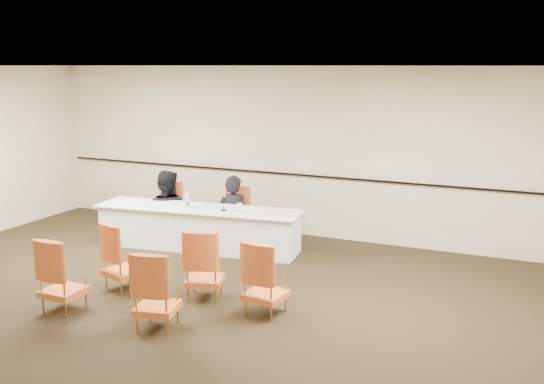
{
  "coord_description": "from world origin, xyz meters",
  "views": [
    {
      "loc": [
        4.0,
        -5.89,
        3.01
      ],
      "look_at": [
        0.19,
        2.6,
        1.06
      ],
      "focal_mm": 40.0,
      "sensor_mm": 36.0,
      "label": 1
    }
  ],
  "objects": [
    {
      "name": "coffee_cup",
      "position": [
        -0.33,
        2.5,
        0.77
      ],
      "size": [
        0.1,
        0.1,
        0.14
      ],
      "primitive_type": "cylinder",
      "rotation": [
        0.0,
        0.0,
        0.07
      ],
      "color": "white",
      "rests_on": "panel_table"
    },
    {
      "name": "panelist_main_chair",
      "position": [
        -0.75,
        3.08,
        0.47
      ],
      "size": [
        0.56,
        0.56,
        0.95
      ],
      "primitive_type": null,
      "rotation": [
        0.0,
        0.0,
        0.12
      ],
      "color": "#D35F25",
      "rests_on": "ground"
    },
    {
      "name": "wall_rail",
      "position": [
        0.0,
        3.96,
        1.1
      ],
      "size": [
        9.8,
        0.04,
        0.03
      ],
      "primitive_type": "cube",
      "color": "black",
      "rests_on": "wall_back"
    },
    {
      "name": "panelist_second_chair",
      "position": [
        -2.03,
        2.93,
        0.47
      ],
      "size": [
        0.56,
        0.56,
        0.95
      ],
      "primitive_type": null,
      "rotation": [
        0.0,
        0.0,
        0.12
      ],
      "color": "#D35F25",
      "rests_on": "ground"
    },
    {
      "name": "aud_chair_front_mid",
      "position": [
        0.11,
        0.62,
        0.47
      ],
      "size": [
        0.63,
        0.63,
        0.95
      ],
      "primitive_type": null,
      "rotation": [
        0.0,
        0.0,
        0.32
      ],
      "color": "#D35F25",
      "rests_on": "ground"
    },
    {
      "name": "wall_back",
      "position": [
        0.0,
        4.0,
        1.5
      ],
      "size": [
        10.0,
        0.04,
        3.0
      ],
      "primitive_type": "cube",
      "color": "beige",
      "rests_on": "ground"
    },
    {
      "name": "panelist_main",
      "position": [
        -0.75,
        3.08,
        0.37
      ],
      "size": [
        0.59,
        0.39,
        1.62
      ],
      "primitive_type": "imported",
      "rotation": [
        0.0,
        0.0,
        3.14
      ],
      "color": "black",
      "rests_on": "ground"
    },
    {
      "name": "microphone",
      "position": [
        -0.61,
        2.48,
        0.82
      ],
      "size": [
        0.15,
        0.2,
        0.25
      ],
      "primitive_type": null,
      "rotation": [
        0.0,
        0.0,
        0.35
      ],
      "color": "black",
      "rests_on": "panel_table"
    },
    {
      "name": "aud_chair_front_right",
      "position": [
        1.06,
        0.47,
        0.47
      ],
      "size": [
        0.55,
        0.55,
        0.95
      ],
      "primitive_type": null,
      "rotation": [
        0.0,
        0.0,
        -0.1
      ],
      "color": "#D35F25",
      "rests_on": "ground"
    },
    {
      "name": "panel_table",
      "position": [
        -1.11,
        2.5,
        0.35
      ],
      "size": [
        3.55,
        1.22,
        0.7
      ],
      "primitive_type": null,
      "rotation": [
        0.0,
        0.0,
        0.12
      ],
      "color": "white",
      "rests_on": "ground"
    },
    {
      "name": "water_bottle",
      "position": [
        -1.27,
        2.43,
        0.82
      ],
      "size": [
        0.08,
        0.08,
        0.25
      ],
      "primitive_type": null,
      "rotation": [
        0.0,
        0.0,
        -0.0
      ],
      "color": "teal",
      "rests_on": "panel_table"
    },
    {
      "name": "drinking_glass",
      "position": [
        -0.9,
        2.41,
        0.75
      ],
      "size": [
        0.07,
        0.07,
        0.1
      ],
      "primitive_type": "cylinder",
      "rotation": [
        0.0,
        0.0,
        0.03
      ],
      "color": "silver",
      "rests_on": "panel_table"
    },
    {
      "name": "aud_chair_front_left",
      "position": [
        -1.06,
        0.45,
        0.47
      ],
      "size": [
        0.63,
        0.63,
        0.95
      ],
      "primitive_type": null,
      "rotation": [
        0.0,
        0.0,
        -0.31
      ],
      "color": "#D35F25",
      "rests_on": "ground"
    },
    {
      "name": "panelist_second",
      "position": [
        -2.03,
        2.93,
        0.32
      ],
      "size": [
        0.98,
        0.84,
        1.74
      ],
      "primitive_type": "imported",
      "rotation": [
        0.0,
        0.0,
        3.38
      ],
      "color": "black",
      "rests_on": "ground"
    },
    {
      "name": "papers",
      "position": [
        -0.66,
        2.53,
        0.7
      ],
      "size": [
        0.37,
        0.34,
        0.0
      ],
      "primitive_type": "cube",
      "rotation": [
        0.0,
        0.0,
        0.52
      ],
      "color": "white",
      "rests_on": "panel_table"
    },
    {
      "name": "floor",
      "position": [
        0.0,
        0.0,
        0.0
      ],
      "size": [
        10.0,
        10.0,
        0.0
      ],
      "primitive_type": "plane",
      "color": "black",
      "rests_on": "ground"
    },
    {
      "name": "aud_chair_back_left",
      "position": [
        -1.28,
        -0.45,
        0.47
      ],
      "size": [
        0.5,
        0.5,
        0.95
      ],
      "primitive_type": null,
      "rotation": [
        0.0,
        0.0,
        0.0
      ],
      "color": "#D35F25",
      "rests_on": "ground"
    },
    {
      "name": "ceiling",
      "position": [
        0.0,
        0.0,
        3.0
      ],
      "size": [
        10.0,
        10.0,
        0.0
      ],
      "primitive_type": "plane",
      "rotation": [
        3.14,
        0.0,
        0.0
      ],
      "color": "white",
      "rests_on": "ground"
    },
    {
      "name": "aud_chair_back_mid",
      "position": [
        0.08,
        -0.41,
        0.47
      ],
      "size": [
        0.6,
        0.6,
        0.95
      ],
      "primitive_type": null,
      "rotation": [
        0.0,
        0.0,
        0.23
      ],
      "color": "#D35F25",
      "rests_on": "ground"
    }
  ]
}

